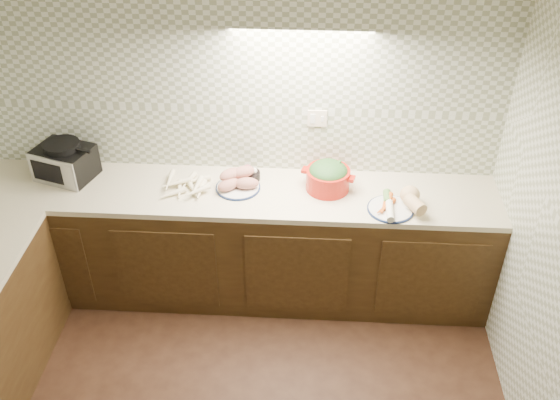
# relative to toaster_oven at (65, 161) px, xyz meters

# --- Properties ---
(room) EXTENTS (3.60, 3.60, 2.60)m
(room) POSITION_rel_toaster_oven_xyz_m (1.18, -1.61, 0.60)
(room) COLOR black
(room) RESTS_ON ground
(counter) EXTENTS (3.60, 3.60, 0.90)m
(counter) POSITION_rel_toaster_oven_xyz_m (0.50, -0.93, -0.57)
(counter) COLOR black
(counter) RESTS_ON ground
(toaster_oven) EXTENTS (0.45, 0.39, 0.27)m
(toaster_oven) POSITION_rel_toaster_oven_xyz_m (0.00, 0.00, 0.00)
(toaster_oven) COLOR black
(toaster_oven) RESTS_ON counter
(parsnip_pile) EXTENTS (0.34, 0.33, 0.07)m
(parsnip_pile) POSITION_rel_toaster_oven_xyz_m (0.84, -0.10, -0.10)
(parsnip_pile) COLOR #F4E7C2
(parsnip_pile) RESTS_ON counter
(sweet_potato_plate) EXTENTS (0.31, 0.31, 0.14)m
(sweet_potato_plate) POSITION_rel_toaster_oven_xyz_m (1.21, -0.07, -0.07)
(sweet_potato_plate) COLOR #111E42
(sweet_potato_plate) RESTS_ON counter
(onion_bowl) EXTENTS (0.15, 0.15, 0.11)m
(onion_bowl) POSITION_rel_toaster_oven_xyz_m (1.28, 0.04, -0.08)
(onion_bowl) COLOR black
(onion_bowl) RESTS_ON counter
(dutch_oven) EXTENTS (0.37, 0.37, 0.21)m
(dutch_oven) POSITION_rel_toaster_oven_xyz_m (1.82, -0.04, -0.02)
(dutch_oven) COLOR #B2170B
(dutch_oven) RESTS_ON counter
(veg_plate) EXTENTS (0.39, 0.38, 0.14)m
(veg_plate) POSITION_rel_toaster_oven_xyz_m (2.29, -0.22, -0.07)
(veg_plate) COLOR #111E42
(veg_plate) RESTS_ON counter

